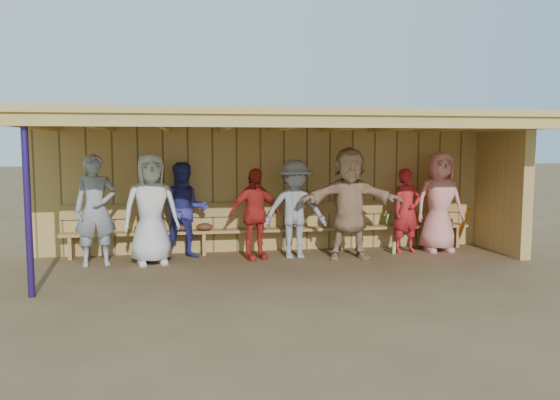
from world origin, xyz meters
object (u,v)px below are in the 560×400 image
object	(u,v)px
player_a	(96,210)
player_d	(254,214)
bench	(273,224)
player_h	(439,202)
player_c	(185,210)
player_b	(151,209)
player_f	(349,203)
player_g	(407,211)
player_e	(295,209)

from	to	relation	value
player_a	player_d	distance (m)	2.64
player_d	bench	xyz separation A→B (m)	(0.43, 0.61, -0.27)
player_d	player_h	bearing A→B (deg)	-17.71
player_c	bench	distance (m)	1.68
player_b	player_f	xyz separation A→B (m)	(3.39, -0.11, 0.05)
player_g	player_h	bearing A→B (deg)	-11.04
player_d	player_f	distance (m)	1.67
player_a	bench	size ratio (longest dim) A/B	0.24
player_g	player_d	bearing A→B (deg)	171.24
player_f	player_h	xyz separation A→B (m)	(1.85, 0.36, -0.05)
player_f	player_h	distance (m)	1.88
player_e	player_h	bearing A→B (deg)	4.11
player_e	player_g	xyz separation A→B (m)	(2.13, 0.12, -0.09)
player_c	player_f	distance (m)	2.89
player_b	player_h	bearing A→B (deg)	-9.81
player_a	player_f	distance (m)	4.29
player_e	player_g	distance (m)	2.14
player_f	player_h	world-z (taller)	player_f
player_e	player_d	bearing A→B (deg)	-176.88
bench	player_c	bearing A→B (deg)	-169.33
player_f	bench	xyz separation A→B (m)	(-1.22, 0.83, -0.45)
player_b	player_a	bearing A→B (deg)	165.03
bench	player_h	bearing A→B (deg)	-8.62
player_h	bench	xyz separation A→B (m)	(-3.07, 0.46, -0.41)
player_b	player_d	world-z (taller)	player_b
player_c	player_f	world-z (taller)	player_f
player_d	player_g	distance (m)	2.85
player_a	player_d	size ratio (longest dim) A/B	1.16
player_e	bench	size ratio (longest dim) A/B	0.23
player_d	player_e	xyz separation A→B (m)	(0.72, 0.02, 0.07)
player_f	player_g	xyz separation A→B (m)	(1.20, 0.36, -0.20)
player_d	player_f	world-z (taller)	player_f
player_c	player_g	bearing A→B (deg)	-5.96
player_f	player_a	bearing A→B (deg)	-176.65
player_c	player_e	xyz separation A→B (m)	(1.91, -0.28, 0.02)
player_h	player_d	bearing A→B (deg)	-177.35
player_a	player_h	xyz separation A→B (m)	(6.13, 0.21, 0.01)
player_b	player_c	distance (m)	0.69
player_d	bench	size ratio (longest dim) A/B	0.21
player_a	player_f	size ratio (longest dim) A/B	0.94
player_e	player_f	xyz separation A→B (m)	(0.93, -0.24, 0.11)
player_f	player_g	bearing A→B (deg)	21.84
player_b	player_h	xyz separation A→B (m)	(5.24, 0.25, 0.00)
player_b	player_d	bearing A→B (deg)	-9.04
player_g	player_h	world-z (taller)	player_h
player_a	player_f	world-z (taller)	player_f
player_g	player_a	bearing A→B (deg)	170.63
player_h	player_e	bearing A→B (deg)	-177.14
player_c	player_g	distance (m)	4.05
player_d	player_g	bearing A→B (deg)	-17.29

